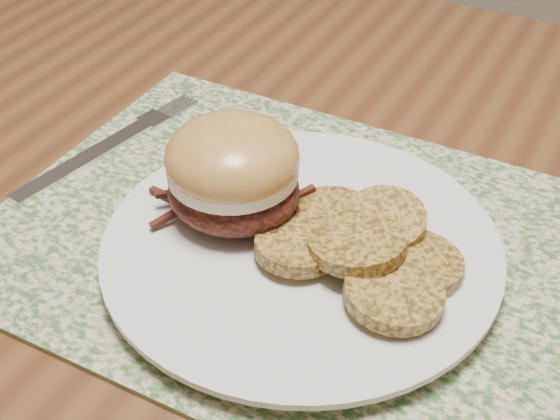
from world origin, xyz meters
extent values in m
cube|color=brown|center=(0.00, 0.00, 0.73)|extent=(1.50, 0.90, 0.04)
cylinder|color=brown|center=(-0.69, 0.39, 0.35)|extent=(0.06, 0.06, 0.71)
cube|color=#395D2F|center=(-0.15, -0.01, 0.75)|extent=(0.45, 0.33, 0.00)
cylinder|color=silver|center=(-0.15, -0.02, 0.76)|extent=(0.26, 0.26, 0.02)
ellipsoid|color=black|center=(-0.21, -0.01, 0.79)|extent=(0.13, 0.12, 0.04)
cylinder|color=beige|center=(-0.21, -0.01, 0.81)|extent=(0.12, 0.12, 0.01)
ellipsoid|color=#B0773A|center=(-0.21, -0.01, 0.82)|extent=(0.12, 0.12, 0.05)
cylinder|color=#A87631|center=(-0.14, 0.00, 0.78)|extent=(0.08, 0.08, 0.01)
cylinder|color=#A87631|center=(-0.10, 0.01, 0.78)|extent=(0.08, 0.08, 0.03)
cylinder|color=#A87631|center=(-0.07, -0.01, 0.78)|extent=(0.10, 0.10, 0.02)
cylinder|color=#A87631|center=(-0.14, -0.04, 0.78)|extent=(0.08, 0.08, 0.02)
cylinder|color=#A87631|center=(-0.11, -0.03, 0.79)|extent=(0.09, 0.09, 0.02)
cylinder|color=#A87631|center=(-0.07, -0.05, 0.78)|extent=(0.08, 0.08, 0.02)
cube|color=silver|center=(-0.36, 0.00, 0.76)|extent=(0.04, 0.14, 0.00)
cube|color=silver|center=(-0.34, 0.08, 0.76)|extent=(0.03, 0.03, 0.00)
camera|label=1|loc=(0.03, -0.39, 1.12)|focal=50.00mm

